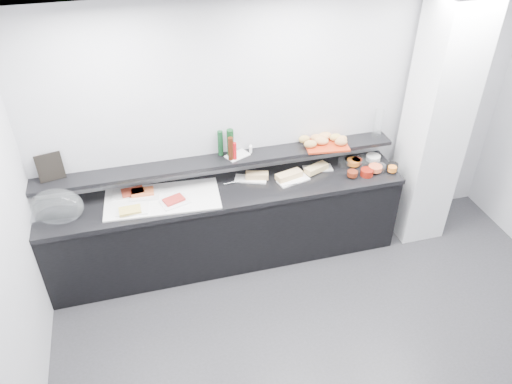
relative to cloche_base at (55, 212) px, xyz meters
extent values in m
plane|color=#2D2D30|center=(2.30, -1.73, -0.92)|extent=(5.00, 5.00, 0.00)
cube|color=#B6B8BE|center=(2.30, 0.27, 0.43)|extent=(5.00, 0.02, 2.70)
plane|color=white|center=(2.30, -1.73, 1.78)|extent=(5.00, 5.00, 0.00)
cube|color=white|center=(3.80, -0.08, 0.43)|extent=(0.50, 0.50, 2.70)
cube|color=black|center=(1.60, -0.03, -0.50)|extent=(3.60, 0.60, 0.85)
cube|color=black|center=(1.60, -0.03, -0.05)|extent=(3.62, 0.62, 0.05)
cube|color=black|center=(1.60, 0.15, 0.21)|extent=(3.60, 0.25, 0.04)
cube|color=silver|center=(0.00, 0.00, 0.00)|extent=(0.43, 0.29, 0.04)
ellipsoid|color=white|center=(0.05, -0.06, 0.11)|extent=(0.54, 0.42, 0.34)
cube|color=white|center=(0.99, -0.03, -0.01)|extent=(1.12, 0.59, 0.01)
cube|color=silver|center=(0.66, 0.13, 0.00)|extent=(0.29, 0.21, 0.01)
cube|color=maroon|center=(0.72, 0.12, 0.02)|extent=(0.22, 0.15, 0.02)
cube|color=white|center=(0.83, 0.06, 0.00)|extent=(0.31, 0.23, 0.01)
cube|color=orange|center=(0.81, 0.09, 0.02)|extent=(0.22, 0.15, 0.02)
cube|color=white|center=(0.70, -0.13, 0.00)|extent=(0.32, 0.23, 0.01)
cube|color=#E0C457|center=(0.68, -0.18, 0.02)|extent=(0.20, 0.13, 0.02)
cube|color=white|center=(1.10, -0.14, 0.00)|extent=(0.30, 0.24, 0.01)
cube|color=maroon|center=(1.09, -0.12, 0.02)|extent=(0.22, 0.18, 0.02)
cube|color=white|center=(1.89, 0.08, -0.01)|extent=(0.35, 0.24, 0.01)
cube|color=tan|center=(1.96, 0.07, 0.02)|extent=(0.24, 0.15, 0.06)
cylinder|color=#B9BDC1|center=(1.69, 0.05, 0.00)|extent=(0.16, 0.02, 0.01)
cube|color=white|center=(2.30, -0.06, -0.01)|extent=(0.35, 0.21, 0.01)
cube|color=tan|center=(2.27, -0.01, 0.02)|extent=(0.29, 0.18, 0.06)
cylinder|color=silver|center=(2.24, -0.14, 0.00)|extent=(0.16, 0.02, 0.01)
cube|color=silver|center=(2.62, 0.09, -0.01)|extent=(0.32, 0.16, 0.01)
cube|color=tan|center=(2.59, 0.04, 0.02)|extent=(0.28, 0.19, 0.06)
cylinder|color=silver|center=(2.59, 0.01, 0.00)|extent=(0.13, 0.10, 0.01)
cylinder|color=white|center=(2.93, 0.09, 0.02)|extent=(0.19, 0.19, 0.07)
cylinder|color=orange|center=(3.01, 0.05, 0.03)|extent=(0.15, 0.15, 0.05)
cylinder|color=black|center=(3.00, 0.08, 0.02)|extent=(0.17, 0.17, 0.07)
cylinder|color=#5B190D|center=(3.05, 0.05, 0.03)|extent=(0.15, 0.15, 0.05)
cylinder|color=white|center=(3.14, 0.04, 0.02)|extent=(0.21, 0.21, 0.07)
cylinder|color=white|center=(3.25, 0.08, 0.03)|extent=(0.18, 0.18, 0.05)
cylinder|color=maroon|center=(3.06, -0.16, 0.02)|extent=(0.14, 0.14, 0.07)
cylinder|color=#62200E|center=(2.91, -0.15, 0.03)|extent=(0.11, 0.11, 0.05)
cylinder|color=white|center=(3.22, -0.11, 0.02)|extent=(0.16, 0.16, 0.07)
cylinder|color=#F6693C|center=(3.18, -0.12, 0.03)|extent=(0.18, 0.18, 0.05)
cylinder|color=black|center=(3.37, -0.12, 0.02)|extent=(0.14, 0.14, 0.07)
cylinder|color=orange|center=(3.34, -0.18, 0.03)|extent=(0.12, 0.12, 0.05)
cube|color=black|center=(0.03, 0.21, 0.36)|extent=(0.24, 0.12, 0.26)
cube|color=beige|center=(0.01, 0.26, 0.36)|extent=(0.18, 0.09, 0.22)
cube|color=white|center=(1.78, 0.16, 0.24)|extent=(0.27, 0.23, 0.01)
cylinder|color=#0E351A|center=(1.62, 0.21, 0.37)|extent=(0.06, 0.06, 0.26)
cylinder|color=#38170A|center=(1.70, 0.10, 0.36)|extent=(0.06, 0.06, 0.24)
cylinder|color=#0E3617|center=(1.72, 0.18, 0.38)|extent=(0.07, 0.07, 0.28)
cylinder|color=#BA0D12|center=(1.74, 0.10, 0.33)|extent=(0.04, 0.04, 0.18)
cylinder|color=silver|center=(1.92, 0.19, 0.28)|extent=(0.03, 0.03, 0.07)
cylinder|color=white|center=(1.92, 0.17, 0.28)|extent=(0.03, 0.03, 0.07)
cube|color=#B43113|center=(2.71, 0.12, 0.24)|extent=(0.47, 0.36, 0.02)
ellipsoid|color=#B69145|center=(2.50, 0.21, 0.29)|extent=(0.12, 0.08, 0.08)
ellipsoid|color=#BE8148|center=(2.63, 0.19, 0.29)|extent=(0.17, 0.14, 0.08)
ellipsoid|color=tan|center=(2.73, 0.22, 0.29)|extent=(0.16, 0.10, 0.08)
ellipsoid|color=#B38744|center=(2.52, 0.10, 0.29)|extent=(0.14, 0.10, 0.08)
ellipsoid|color=#B27A44|center=(2.84, 0.06, 0.29)|extent=(0.15, 0.12, 0.08)
ellipsoid|color=tan|center=(2.86, 0.10, 0.29)|extent=(0.15, 0.12, 0.08)
ellipsoid|color=#C4854A|center=(2.65, 0.13, 0.29)|extent=(0.18, 0.14, 0.08)
ellipsoid|color=tan|center=(2.82, 0.16, 0.29)|extent=(0.12, 0.08, 0.08)
cylinder|color=white|center=(3.30, 0.18, 0.38)|extent=(0.12, 0.12, 0.30)
camera|label=1|loc=(0.86, -3.98, 2.84)|focal=35.00mm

